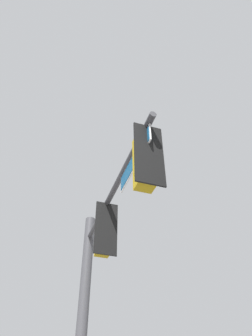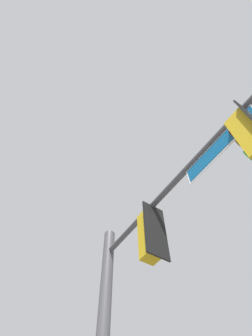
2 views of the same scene
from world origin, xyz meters
name	(u,v)px [view 2 (image 2 of 2)]	position (x,y,z in m)	size (l,w,h in m)	color
signal_pole_near	(143,295)	(-3.81, -6.22, 4.42)	(4.88, 0.89, 6.77)	#47474C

